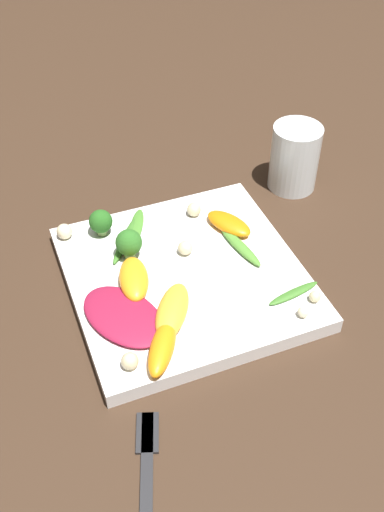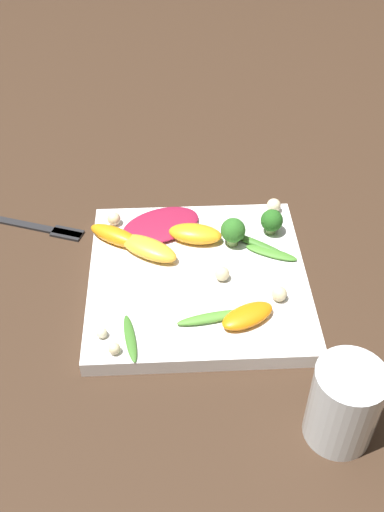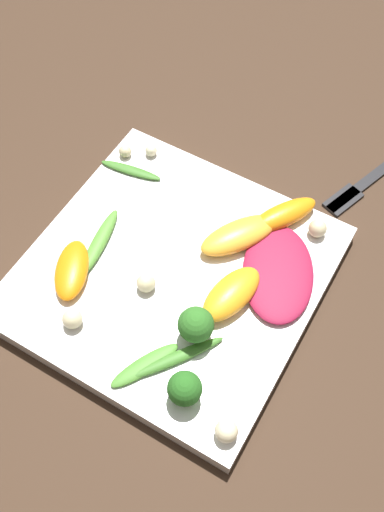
# 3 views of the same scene
# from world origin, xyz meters

# --- Properties ---
(ground_plane) EXTENTS (2.40, 2.40, 0.00)m
(ground_plane) POSITION_xyz_m (0.00, 0.00, 0.00)
(ground_plane) COLOR #382619
(plate) EXTENTS (0.26, 0.26, 0.02)m
(plate) POSITION_xyz_m (0.00, 0.00, 0.01)
(plate) COLOR white
(plate) RESTS_ON ground_plane
(drinking_glass) EXTENTS (0.07, 0.07, 0.09)m
(drinking_glass) POSITION_xyz_m (0.12, -0.20, 0.05)
(drinking_glass) COLOR white
(drinking_glass) RESTS_ON ground_plane
(fork) EXTENTS (0.18, 0.08, 0.01)m
(fork) POSITION_xyz_m (-0.22, 0.12, 0.00)
(fork) COLOR #262628
(fork) RESTS_ON ground_plane
(radicchio_leaf_0) EXTENTS (0.12, 0.10, 0.01)m
(radicchio_leaf_0) POSITION_xyz_m (-0.04, 0.09, 0.02)
(radicchio_leaf_0) COLOR maroon
(radicchio_leaf_0) RESTS_ON plate
(orange_segment_0) EXTENTS (0.07, 0.05, 0.02)m
(orange_segment_0) POSITION_xyz_m (0.00, 0.06, 0.03)
(orange_segment_0) COLOR orange
(orange_segment_0) RESTS_ON plate
(orange_segment_1) EXTENTS (0.07, 0.06, 0.02)m
(orange_segment_1) POSITION_xyz_m (0.05, -0.08, 0.03)
(orange_segment_1) COLOR orange
(orange_segment_1) RESTS_ON plate
(orange_segment_2) EXTENTS (0.07, 0.06, 0.02)m
(orange_segment_2) POSITION_xyz_m (-0.10, 0.06, 0.03)
(orange_segment_2) COLOR orange
(orange_segment_2) RESTS_ON plate
(orange_segment_3) EXTENTS (0.08, 0.07, 0.02)m
(orange_segment_3) POSITION_xyz_m (-0.06, 0.04, 0.03)
(orange_segment_3) COLOR #FCAD33
(orange_segment_3) RESTS_ON plate
(broccoli_floret_0) EXTENTS (0.03, 0.03, 0.04)m
(broccoli_floret_0) POSITION_xyz_m (0.05, 0.05, 0.04)
(broccoli_floret_0) COLOR #7A9E51
(broccoli_floret_0) RESTS_ON plate
(broccoli_floret_1) EXTENTS (0.03, 0.03, 0.03)m
(broccoli_floret_1) POSITION_xyz_m (0.10, 0.07, 0.04)
(broccoli_floret_1) COLOR #7A9E51
(broccoli_floret_1) RESTS_ON plate
(arugula_sprig_0) EXTENTS (0.08, 0.03, 0.01)m
(arugula_sprig_0) POSITION_xyz_m (0.01, -0.07, 0.02)
(arugula_sprig_0) COLOR #518E33
(arugula_sprig_0) RESTS_ON plate
(arugula_sprig_1) EXTENTS (0.02, 0.07, 0.01)m
(arugula_sprig_1) POSITION_xyz_m (-0.08, -0.10, 0.02)
(arugula_sprig_1) COLOR #3D7528
(arugula_sprig_1) RESTS_ON plate
(arugula_sprig_2) EXTENTS (0.08, 0.06, 0.01)m
(arugula_sprig_2) POSITION_xyz_m (0.07, 0.05, 0.02)
(arugula_sprig_2) COLOR #3D7528
(arugula_sprig_2) RESTS_ON plate
(arugula_sprig_3) EXTENTS (0.07, 0.04, 0.01)m
(arugula_sprig_3) POSITION_xyz_m (0.09, 0.03, 0.02)
(arugula_sprig_3) COLOR #47842D
(arugula_sprig_3) RESTS_ON plate
(macadamia_nut_0) EXTENTS (0.01, 0.01, 0.01)m
(macadamia_nut_0) POSITION_xyz_m (-0.11, -0.09, 0.03)
(macadamia_nut_0) COLOR beige
(macadamia_nut_0) RESTS_ON plate
(macadamia_nut_1) EXTENTS (0.01, 0.01, 0.01)m
(macadamia_nut_1) POSITION_xyz_m (-0.09, -0.11, 0.03)
(macadamia_nut_1) COLOR beige
(macadamia_nut_1) RESTS_ON plate
(macadamia_nut_2) EXTENTS (0.02, 0.02, 0.02)m
(macadamia_nut_2) POSITION_xyz_m (0.03, -0.01, 0.03)
(macadamia_nut_2) COLOR beige
(macadamia_nut_2) RESTS_ON plate
(macadamia_nut_3) EXTENTS (0.02, 0.02, 0.02)m
(macadamia_nut_3) POSITION_xyz_m (0.09, -0.05, 0.03)
(macadamia_nut_3) COLOR beige
(macadamia_nut_3) RESTS_ON plate
(macadamia_nut_4) EXTENTS (0.02, 0.02, 0.02)m
(macadamia_nut_4) POSITION_xyz_m (0.11, 0.11, 0.03)
(macadamia_nut_4) COLOR beige
(macadamia_nut_4) RESTS_ON plate
(macadamia_nut_5) EXTENTS (0.02, 0.02, 0.02)m
(macadamia_nut_5) POSITION_xyz_m (-0.10, 0.10, 0.03)
(macadamia_nut_5) COLOR beige
(macadamia_nut_5) RESTS_ON plate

